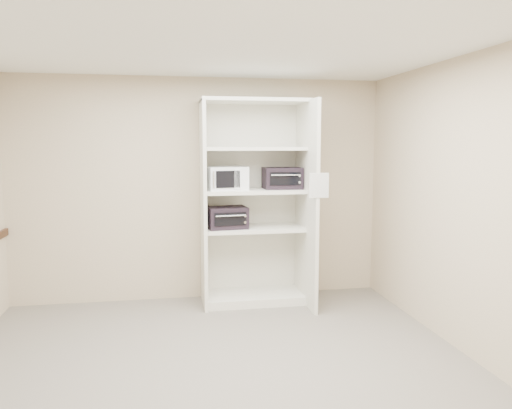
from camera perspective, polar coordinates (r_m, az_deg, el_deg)
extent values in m
cube|color=#635D54|center=(4.54, -4.47, -17.91)|extent=(4.50, 4.00, 0.01)
cube|color=white|center=(4.19, -4.84, 17.83)|extent=(4.50, 4.00, 0.01)
cube|color=tan|center=(6.14, -6.44, 1.71)|extent=(4.50, 0.02, 2.70)
cube|color=tan|center=(2.21, 0.40, -7.68)|extent=(4.50, 0.02, 2.70)
cube|color=tan|center=(4.91, 22.49, -0.09)|extent=(0.02, 4.00, 2.70)
cube|color=beige|center=(5.84, -6.02, -0.03)|extent=(0.04, 0.60, 2.40)
cube|color=beige|center=(5.90, 5.79, 0.04)|extent=(0.04, 0.90, 2.40)
cube|color=beige|center=(6.21, -0.70, 0.42)|extent=(1.24, 0.02, 2.40)
cube|color=beige|center=(6.17, -0.24, -10.54)|extent=(1.16, 0.56, 0.10)
cube|color=beige|center=(5.97, -0.24, -2.74)|extent=(1.16, 0.56, 0.04)
cube|color=beige|center=(5.91, -0.25, 1.56)|extent=(1.16, 0.56, 0.04)
cube|color=beige|center=(5.89, -0.25, 6.41)|extent=(1.16, 0.56, 0.04)
cube|color=beige|center=(5.91, -0.25, 11.75)|extent=(1.24, 0.60, 0.04)
cube|color=white|center=(5.86, -3.38, 3.02)|extent=(0.49, 0.40, 0.27)
cube|color=black|center=(5.98, 3.00, 3.03)|extent=(0.45, 0.34, 0.26)
cube|color=black|center=(5.87, -3.34, -1.49)|extent=(0.49, 0.39, 0.25)
cube|color=white|center=(5.44, 7.23, 2.18)|extent=(0.21, 0.01, 0.27)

